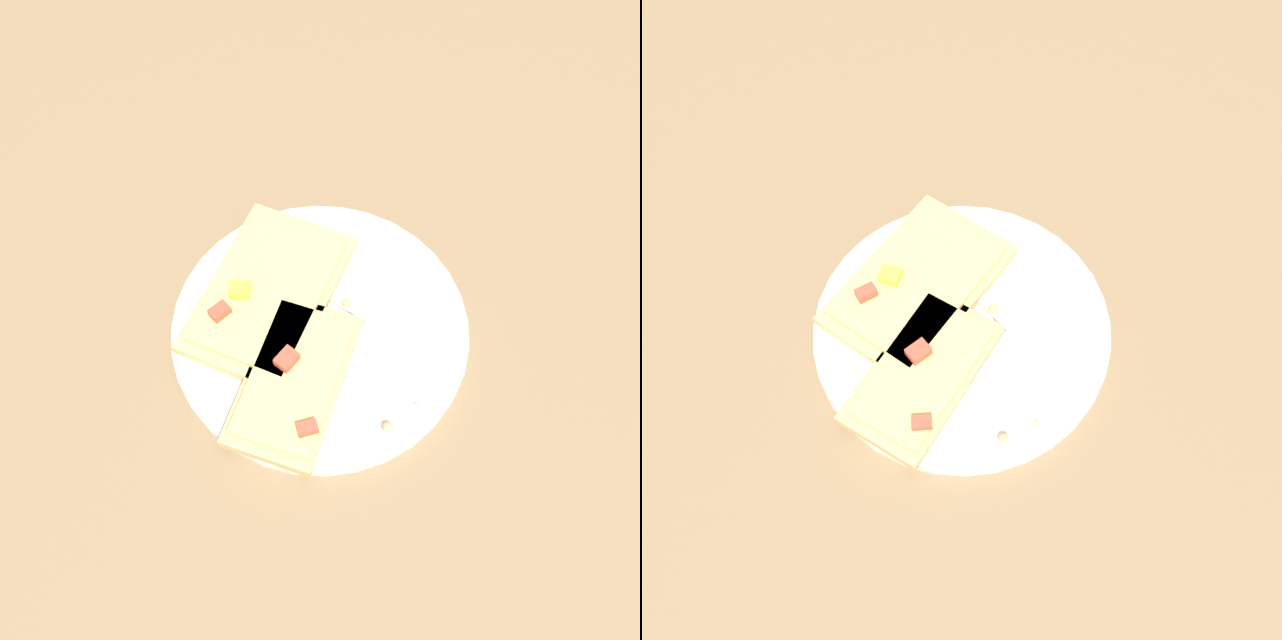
# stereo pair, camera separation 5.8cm
# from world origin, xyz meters

# --- Properties ---
(ground_plane) EXTENTS (4.00, 4.00, 0.00)m
(ground_plane) POSITION_xyz_m (0.00, 0.00, 0.00)
(ground_plane) COLOR #7F6647
(plate) EXTENTS (0.28, 0.28, 0.01)m
(plate) POSITION_xyz_m (0.00, 0.00, 0.01)
(plate) COLOR white
(plate) RESTS_ON ground
(fork) EXTENTS (0.12, 0.19, 0.01)m
(fork) POSITION_xyz_m (-0.03, -0.01, 0.01)
(fork) COLOR #B7B7BC
(fork) RESTS_ON plate
(knife) EXTENTS (0.12, 0.17, 0.01)m
(knife) POSITION_xyz_m (-0.01, 0.06, 0.01)
(knife) COLOR #B7B7BC
(knife) RESTS_ON plate
(pizza_slice_main) EXTENTS (0.21, 0.20, 0.03)m
(pizza_slice_main) POSITION_xyz_m (0.03, -0.05, 0.02)
(pizza_slice_main) COLOR tan
(pizza_slice_main) RESTS_ON plate
(pizza_slice_corner) EXTENTS (0.16, 0.17, 0.03)m
(pizza_slice_corner) POSITION_xyz_m (0.05, 0.04, 0.02)
(pizza_slice_corner) COLOR tan
(pizza_slice_corner) RESTS_ON plate
(crumb_scatter) EXTENTS (0.04, 0.13, 0.01)m
(crumb_scatter) POSITION_xyz_m (-0.03, 0.06, 0.02)
(crumb_scatter) COLOR tan
(crumb_scatter) RESTS_ON plate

